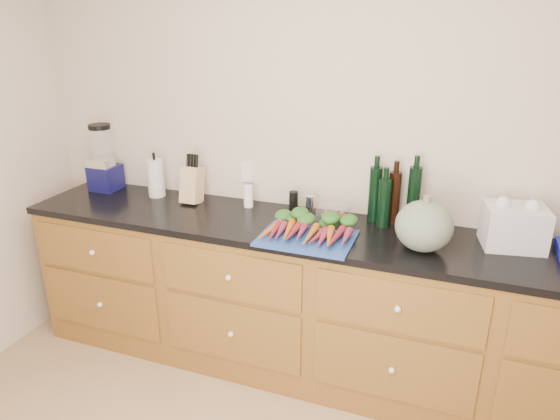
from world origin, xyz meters
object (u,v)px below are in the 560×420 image
at_px(carrots, 309,229).
at_px(tomato_box, 333,212).
at_px(blender_appliance, 103,162).
at_px(cutting_board, 307,238).
at_px(squash, 424,226).
at_px(knife_block, 192,185).
at_px(paper_towel, 156,178).

xyz_separation_m(carrots, tomato_box, (0.05, 0.29, 0.00)).
bearing_deg(carrots, blender_appliance, 169.77).
xyz_separation_m(cutting_board, tomato_box, (0.05, 0.33, 0.03)).
relative_size(squash, blender_appliance, 0.64).
bearing_deg(knife_block, carrots, -16.87).
height_order(paper_towel, tomato_box, paper_towel).
distance_m(blender_appliance, paper_towel, 0.40).
bearing_deg(cutting_board, blender_appliance, 168.21).
relative_size(cutting_board, carrots, 1.10).
bearing_deg(cutting_board, paper_towel, 164.11).
bearing_deg(knife_block, cutting_board, -19.50).
distance_m(carrots, squash, 0.59).
distance_m(cutting_board, knife_block, 0.91).
relative_size(cutting_board, squash, 1.72).
height_order(carrots, blender_appliance, blender_appliance).
height_order(blender_appliance, paper_towel, blender_appliance).
bearing_deg(carrots, cutting_board, -90.00).
distance_m(squash, tomato_box, 0.59).
bearing_deg(paper_towel, knife_block, -4.13).
relative_size(cutting_board, knife_block, 2.16).
bearing_deg(tomato_box, knife_block, -178.09).
xyz_separation_m(paper_towel, knife_block, (0.28, -0.02, -0.01)).
xyz_separation_m(blender_appliance, tomato_box, (1.58, 0.01, -0.15)).
height_order(paper_towel, knife_block, paper_towel).
height_order(carrots, squash, squash).
xyz_separation_m(blender_appliance, knife_block, (0.67, -0.02, -0.08)).
bearing_deg(paper_towel, cutting_board, -15.89).
distance_m(blender_appliance, tomato_box, 1.58).
bearing_deg(knife_block, paper_towel, 175.87).
bearing_deg(blender_appliance, paper_towel, 0.35).
bearing_deg(blender_appliance, knife_block, -1.49).
relative_size(blender_appliance, paper_towel, 1.81).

